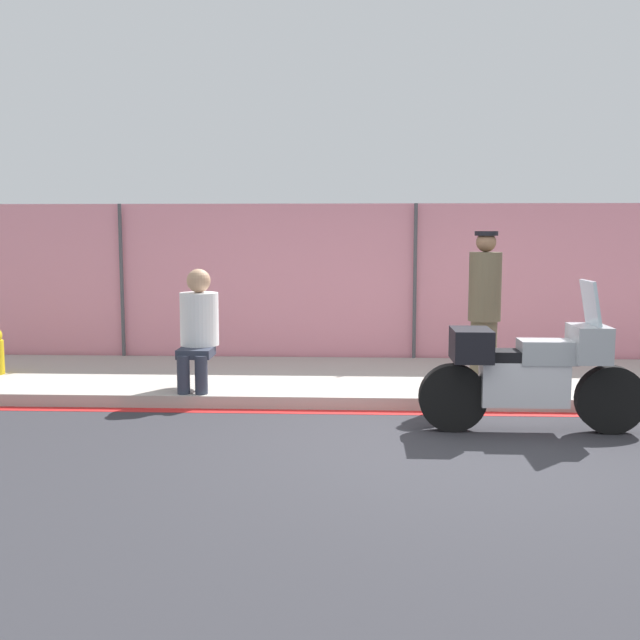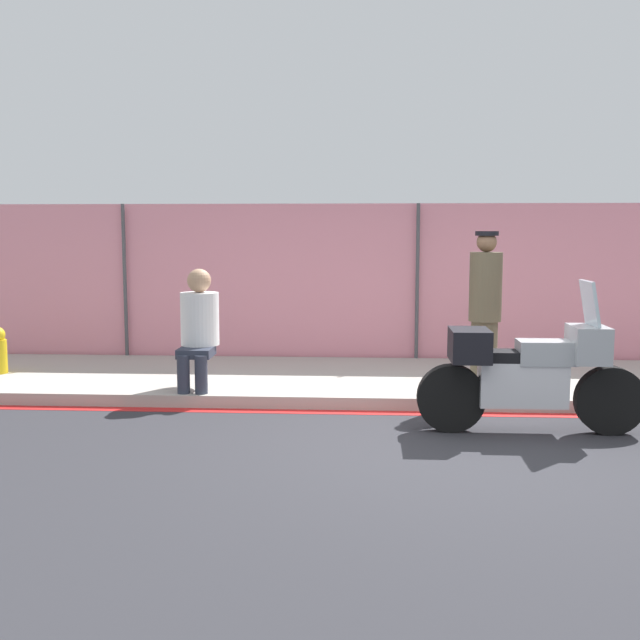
{
  "view_description": "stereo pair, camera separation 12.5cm",
  "coord_description": "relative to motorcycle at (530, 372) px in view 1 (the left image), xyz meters",
  "views": [
    {
      "loc": [
        -0.84,
        -6.45,
        1.88
      ],
      "look_at": [
        -1.21,
        1.77,
        0.91
      ],
      "focal_mm": 42.0,
      "sensor_mm": 36.0,
      "label": 1
    },
    {
      "loc": [
        -0.71,
        -6.45,
        1.88
      ],
      "look_at": [
        -1.21,
        1.77,
        0.91
      ],
      "focal_mm": 42.0,
      "sensor_mm": 36.0,
      "label": 2
    }
  ],
  "objects": [
    {
      "name": "ground_plane",
      "position": [
        -0.82,
        -0.53,
        -0.58
      ],
      "size": [
        120.0,
        120.0,
        0.0
      ],
      "primitive_type": "plane",
      "color": "#2D2D33"
    },
    {
      "name": "sidewalk",
      "position": [
        -0.82,
        2.06,
        -0.51
      ],
      "size": [
        30.37,
        2.57,
        0.14
      ],
      "color": "#ADA89E",
      "rests_on": "ground_plane"
    },
    {
      "name": "curb_paint_stripe",
      "position": [
        -0.82,
        0.68,
        -0.58
      ],
      "size": [
        30.37,
        0.18,
        0.01
      ],
      "color": "red",
      "rests_on": "ground_plane"
    },
    {
      "name": "storefront_fence",
      "position": [
        -0.82,
        3.43,
        0.55
      ],
      "size": [
        28.85,
        0.17,
        2.27
      ],
      "color": "pink",
      "rests_on": "ground_plane"
    },
    {
      "name": "motorcycle",
      "position": [
        0.0,
        0.0,
        0.0
      ],
      "size": [
        2.11,
        0.51,
        1.44
      ],
      "rotation": [
        0.0,
        0.0,
        -0.01
      ],
      "color": "black",
      "rests_on": "ground_plane"
    },
    {
      "name": "officer_standing",
      "position": [
        -0.21,
        1.35,
        0.46
      ],
      "size": [
        0.36,
        0.36,
        1.75
      ],
      "color": "brown",
      "rests_on": "sidewalk"
    },
    {
      "name": "person_seated_on_curb",
      "position": [
        -3.39,
        1.25,
        0.29
      ],
      "size": [
        0.43,
        0.71,
        1.33
      ],
      "color": "#2D3342",
      "rests_on": "sidewalk"
    }
  ]
}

